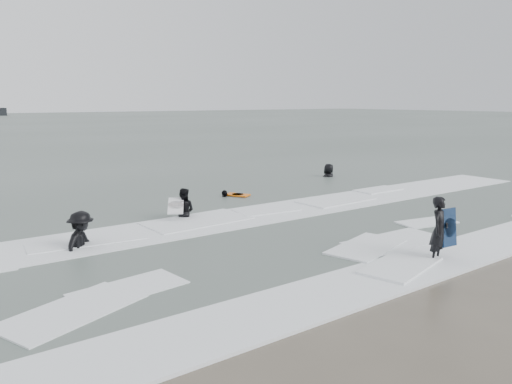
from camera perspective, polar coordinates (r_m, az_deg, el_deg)
ground at (r=12.49m, az=13.51°, el=-8.40°), size 320.00×320.00×0.00m
surfer_centre at (r=13.39m, az=19.98°, el=-7.46°), size 0.70×0.56×1.67m
surfer_wading at (r=17.14m, az=-8.26°, el=-3.06°), size 0.99×0.98×1.61m
surfer_breaker at (r=14.33m, az=-19.26°, el=-6.25°), size 1.39×1.36×1.91m
surfer_right_near at (r=20.59m, az=-3.58°, el=-0.69°), size 0.89×0.84×1.48m
surfer_right_far at (r=26.22m, az=8.30°, el=1.64°), size 1.06×0.85×1.88m
surf_foam at (r=15.05m, az=2.87°, el=-4.71°), size 30.03×9.06×0.09m
bodyboards at (r=16.56m, az=1.42°, el=-1.65°), size 4.87×10.59×1.25m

